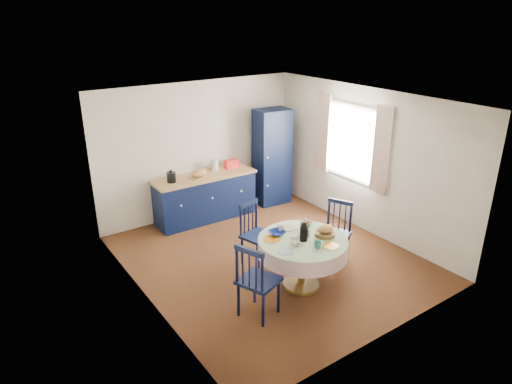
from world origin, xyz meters
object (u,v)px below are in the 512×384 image
chair_right (335,232)px  mug_b (318,245)px  chair_far (256,233)px  mug_a (295,242)px  kitchen_counter (205,196)px  chair_left (257,280)px  mug_d (281,229)px  pantry_cabinet (272,157)px  cobalt_bowl (277,233)px  mug_c (306,224)px  dining_table (303,247)px

chair_right → mug_b: 1.09m
chair_far → mug_a: 1.02m
kitchen_counter → chair_right: (0.89, -2.51, 0.05)m
chair_left → mug_d: 1.00m
kitchen_counter → pantry_cabinet: 1.59m
mug_a → mug_b: bearing=-49.9°
chair_left → cobalt_bowl: bearing=-74.2°
cobalt_bowl → mug_c: bearing=-5.5°
pantry_cabinet → mug_c: 2.75m
kitchen_counter → pantry_cabinet: pantry_cabinet is taller
chair_far → mug_b: size_ratio=10.06×
kitchen_counter → chair_left: (-0.90, -2.96, 0.08)m
pantry_cabinet → dining_table: size_ratio=1.54×
pantry_cabinet → mug_c: pantry_cabinet is taller
mug_d → kitchen_counter: bearing=87.5°
pantry_cabinet → chair_far: 2.49m
pantry_cabinet → chair_left: 3.80m
pantry_cabinet → cobalt_bowl: bearing=-120.4°
chair_far → chair_right: chair_far is taller
pantry_cabinet → chair_left: (-2.40, -2.91, -0.42)m
dining_table → chair_right: 0.92m
pantry_cabinet → dining_table: (-1.49, -2.72, -0.33)m
dining_table → mug_b: 0.34m
chair_far → mug_c: bearing=-70.8°
kitchen_counter → chair_left: size_ratio=1.86×
chair_right → mug_d: bearing=-121.4°
cobalt_bowl → chair_far: bearing=84.2°
dining_table → cobalt_bowl: bearing=125.7°
pantry_cabinet → dining_table: 3.12m
chair_left → mug_a: (0.71, 0.12, 0.27)m
mug_b → cobalt_bowl: bearing=108.8°
dining_table → cobalt_bowl: size_ratio=5.41×
kitchen_counter → dining_table: bearing=-88.7°
chair_far → mug_a: (-0.05, -0.98, 0.29)m
pantry_cabinet → chair_far: (-1.65, -1.81, -0.45)m
chair_left → mug_b: size_ratio=10.63×
mug_b → mug_d: bearing=99.0°
chair_right → mug_a: bearing=-99.0°
mug_a → mug_c: 0.59m
chair_left → chair_right: size_ratio=1.07×
mug_a → mug_d: size_ratio=1.24×
pantry_cabinet → chair_right: pantry_cabinet is taller
pantry_cabinet → mug_b: bearing=-111.5°
mug_c → mug_d: (-0.39, 0.09, -0.00)m
chair_left → mug_a: size_ratio=8.66×
mug_b → mug_c: size_ratio=0.84×
mug_d → mug_a: bearing=-102.1°
chair_left → chair_right: (1.79, 0.46, -0.03)m
chair_left → mug_a: 0.76m
kitchen_counter → mug_a: size_ratio=16.09×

